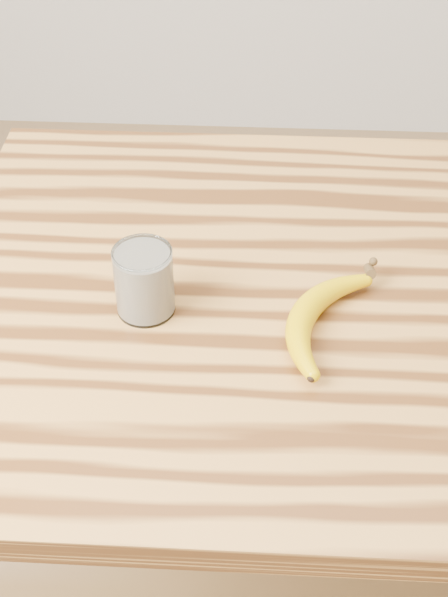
{
  "coord_description": "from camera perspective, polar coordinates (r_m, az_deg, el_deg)",
  "views": [
    {
      "loc": [
        -0.17,
        -0.85,
        1.63
      ],
      "look_at": [
        -0.21,
        -0.06,
        0.93
      ],
      "focal_mm": 50.0,
      "sensor_mm": 36.0,
      "label": 1
    }
  ],
  "objects": [
    {
      "name": "table",
      "position": [
        1.22,
        9.99,
        -4.16
      ],
      "size": [
        1.2,
        0.8,
        0.9
      ],
      "color": "#B17835",
      "rests_on": "ground"
    },
    {
      "name": "smoothie_glass",
      "position": [
        1.06,
        -5.5,
        1.19
      ],
      "size": [
        0.08,
        0.08,
        0.1
      ],
      "color": "white",
      "rests_on": "table"
    },
    {
      "name": "banana",
      "position": [
        1.06,
        5.51,
        -1.0
      ],
      "size": [
        0.21,
        0.3,
        0.04
      ],
      "primitive_type": null,
      "rotation": [
        0.0,
        0.0,
        -0.4
      ],
      "color": "#D3A700",
      "rests_on": "table"
    }
  ]
}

